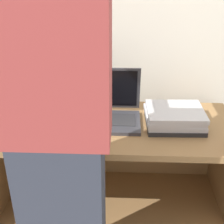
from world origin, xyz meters
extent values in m
cube|color=beige|center=(0.00, 0.72, 1.20)|extent=(8.00, 0.05, 2.40)
cube|color=olive|center=(0.00, 0.31, 0.57)|extent=(1.40, 0.62, 0.04)
cube|color=olive|center=(0.00, 0.31, 0.02)|extent=(1.40, 0.62, 0.04)
cube|color=olive|center=(-0.68, 0.31, 0.29)|extent=(0.04, 0.62, 0.51)
cube|color=olive|center=(0.00, 0.60, 0.29)|extent=(1.33, 0.04, 0.51)
cube|color=#333338|center=(0.00, 0.31, 0.59)|extent=(0.31, 0.27, 0.02)
cube|color=#28282B|center=(0.00, 0.32, 0.60)|extent=(0.25, 0.15, 0.00)
cube|color=#333338|center=(0.00, 0.47, 0.73)|extent=(0.31, 0.05, 0.27)
cube|color=black|center=(0.00, 0.46, 0.74)|extent=(0.27, 0.04, 0.23)
cube|color=gray|center=(-0.33, 0.32, 0.59)|extent=(0.31, 0.27, 0.02)
cube|color=#232326|center=(-0.35, 0.32, 0.62)|extent=(0.32, 0.28, 0.02)
cube|color=#B7B7BC|center=(-0.34, 0.31, 0.64)|extent=(0.32, 0.28, 0.02)
cube|color=#232326|center=(-0.34, 0.30, 0.67)|extent=(0.31, 0.27, 0.02)
cube|color=#232326|center=(-0.33, 0.32, 0.69)|extent=(0.32, 0.28, 0.02)
cube|color=#232326|center=(-0.35, 0.31, 0.71)|extent=(0.31, 0.27, 0.02)
cube|color=#232326|center=(-0.34, 0.30, 0.74)|extent=(0.32, 0.28, 0.02)
cube|color=#232326|center=(0.34, 0.31, 0.59)|extent=(0.32, 0.28, 0.02)
cube|color=#B7B7BC|center=(0.34, 0.31, 0.62)|extent=(0.32, 0.27, 0.02)
cube|color=#B7B7BC|center=(0.34, 0.31, 0.64)|extent=(0.32, 0.28, 0.02)
cube|color=#B7B7BC|center=(0.35, 0.31, 0.67)|extent=(0.32, 0.27, 0.02)
cube|color=#2D3342|center=(-0.18, -0.26, 0.41)|extent=(0.34, 0.20, 0.83)
cube|color=#993838|center=(-0.18, -0.26, 1.15)|extent=(0.40, 0.20, 0.65)
camera|label=1|loc=(0.06, -1.24, 1.43)|focal=50.00mm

